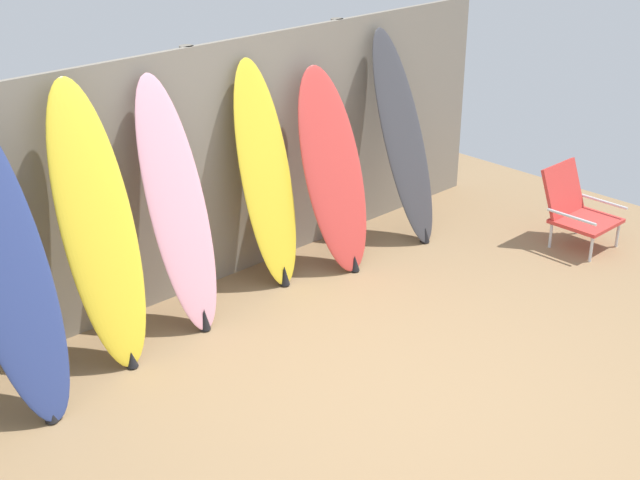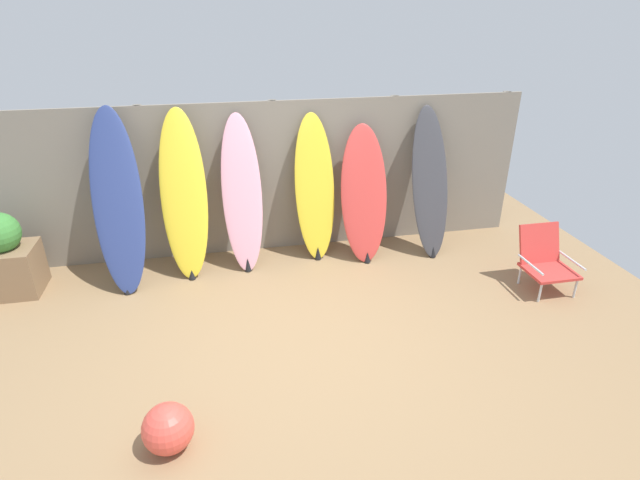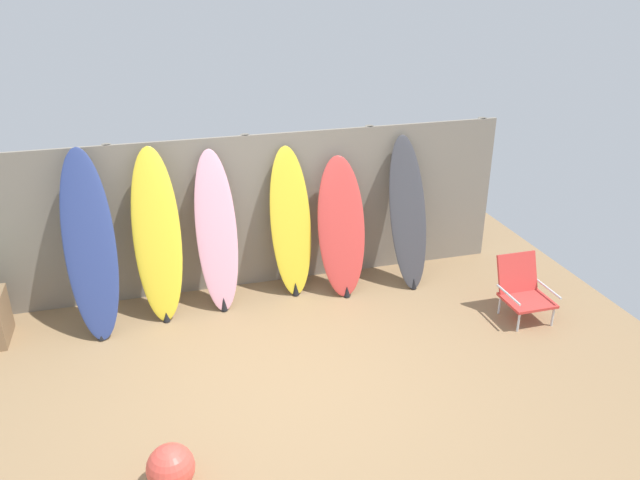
{
  "view_description": "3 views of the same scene",
  "coord_description": "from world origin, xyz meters",
  "px_view_note": "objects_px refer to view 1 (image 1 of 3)",
  "views": [
    {
      "loc": [
        -3.52,
        -2.96,
        3.09
      ],
      "look_at": [
        -0.27,
        0.44,
        0.96
      ],
      "focal_mm": 50.0,
      "sensor_mm": 36.0,
      "label": 1
    },
    {
      "loc": [
        -0.62,
        -3.63,
        2.8
      ],
      "look_at": [
        0.25,
        0.58,
        0.73
      ],
      "focal_mm": 28.0,
      "sensor_mm": 36.0,
      "label": 2
    },
    {
      "loc": [
        -1.02,
        -4.58,
        3.53
      ],
      "look_at": [
        0.48,
        0.72,
        1.06
      ],
      "focal_mm": 35.0,
      "sensor_mm": 36.0,
      "label": 3
    }
  ],
  "objects_px": {
    "surfboard_navy_0": "(4,263)",
    "surfboard_yellow_3": "(266,177)",
    "surfboard_yellow_1": "(98,228)",
    "surfboard_pink_2": "(178,208)",
    "surfboard_red_4": "(333,171)",
    "surfboard_charcoal_5": "(404,139)",
    "beach_chair": "(576,207)"
  },
  "relations": [
    {
      "from": "surfboard_navy_0",
      "to": "surfboard_yellow_3",
      "type": "relative_size",
      "value": 1.1
    },
    {
      "from": "surfboard_navy_0",
      "to": "surfboard_yellow_1",
      "type": "distance_m",
      "value": 0.67
    },
    {
      "from": "surfboard_yellow_1",
      "to": "surfboard_yellow_3",
      "type": "bearing_deg",
      "value": 4.79
    },
    {
      "from": "surfboard_navy_0",
      "to": "surfboard_pink_2",
      "type": "distance_m",
      "value": 1.29
    },
    {
      "from": "surfboard_red_4",
      "to": "surfboard_charcoal_5",
      "type": "relative_size",
      "value": 0.9
    },
    {
      "from": "surfboard_red_4",
      "to": "surfboard_charcoal_5",
      "type": "xyz_separation_m",
      "value": [
        0.81,
        0.01,
        0.08
      ]
    },
    {
      "from": "surfboard_pink_2",
      "to": "surfboard_charcoal_5",
      "type": "bearing_deg",
      "value": -1.27
    },
    {
      "from": "surfboard_navy_0",
      "to": "surfboard_yellow_3",
      "type": "height_order",
      "value": "surfboard_navy_0"
    },
    {
      "from": "beach_chair",
      "to": "surfboard_yellow_3",
      "type": "bearing_deg",
      "value": 141.49
    },
    {
      "from": "surfboard_navy_0",
      "to": "surfboard_yellow_1",
      "type": "relative_size",
      "value": 1.02
    },
    {
      "from": "surfboard_charcoal_5",
      "to": "surfboard_navy_0",
      "type": "bearing_deg",
      "value": -178.34
    },
    {
      "from": "surfboard_pink_2",
      "to": "beach_chair",
      "type": "relative_size",
      "value": 2.63
    },
    {
      "from": "surfboard_yellow_3",
      "to": "surfboard_charcoal_5",
      "type": "height_order",
      "value": "surfboard_charcoal_5"
    },
    {
      "from": "surfboard_yellow_1",
      "to": "beach_chair",
      "type": "relative_size",
      "value": 2.77
    },
    {
      "from": "surfboard_red_4",
      "to": "surfboard_yellow_3",
      "type": "bearing_deg",
      "value": 166.37
    },
    {
      "from": "surfboard_pink_2",
      "to": "surfboard_yellow_1",
      "type": "bearing_deg",
      "value": -175.89
    },
    {
      "from": "surfboard_yellow_3",
      "to": "surfboard_charcoal_5",
      "type": "distance_m",
      "value": 1.37
    },
    {
      "from": "surfboard_yellow_1",
      "to": "surfboard_pink_2",
      "type": "bearing_deg",
      "value": 4.11
    },
    {
      "from": "surfboard_yellow_3",
      "to": "surfboard_red_4",
      "type": "distance_m",
      "value": 0.57
    },
    {
      "from": "beach_chair",
      "to": "surfboard_charcoal_5",
      "type": "bearing_deg",
      "value": 118.53
    },
    {
      "from": "surfboard_pink_2",
      "to": "surfboard_yellow_3",
      "type": "height_order",
      "value": "surfboard_pink_2"
    },
    {
      "from": "surfboard_yellow_3",
      "to": "beach_chair",
      "type": "relative_size",
      "value": 2.57
    },
    {
      "from": "surfboard_navy_0",
      "to": "surfboard_charcoal_5",
      "type": "height_order",
      "value": "surfboard_navy_0"
    },
    {
      "from": "surfboard_yellow_1",
      "to": "surfboard_yellow_3",
      "type": "relative_size",
      "value": 1.08
    },
    {
      "from": "beach_chair",
      "to": "surfboard_navy_0",
      "type": "bearing_deg",
      "value": 157.49
    },
    {
      "from": "surfboard_pink_2",
      "to": "surfboard_charcoal_5",
      "type": "relative_size",
      "value": 1.0
    },
    {
      "from": "surfboard_pink_2",
      "to": "surfboard_charcoal_5",
      "type": "xyz_separation_m",
      "value": [
        2.21,
        -0.05,
        0.0
      ]
    },
    {
      "from": "surfboard_charcoal_5",
      "to": "surfboard_yellow_1",
      "type": "bearing_deg",
      "value": 179.91
    },
    {
      "from": "surfboard_charcoal_5",
      "to": "beach_chair",
      "type": "height_order",
      "value": "surfboard_charcoal_5"
    },
    {
      "from": "surfboard_red_4",
      "to": "surfboard_charcoal_5",
      "type": "height_order",
      "value": "surfboard_charcoal_5"
    },
    {
      "from": "surfboard_charcoal_5",
      "to": "beach_chair",
      "type": "relative_size",
      "value": 2.62
    },
    {
      "from": "surfboard_charcoal_5",
      "to": "surfboard_yellow_3",
      "type": "bearing_deg",
      "value": 174.7
    }
  ]
}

